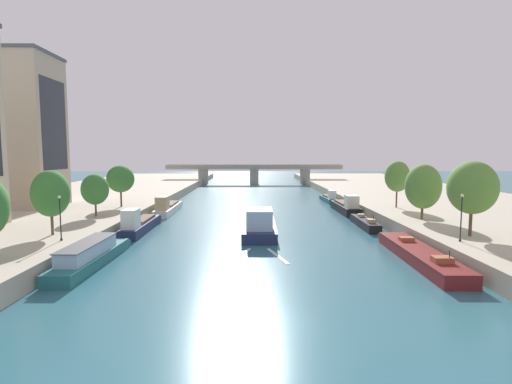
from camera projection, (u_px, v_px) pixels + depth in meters
name	position (u px, v px, depth m)	size (l,w,h in m)	color
ground_plane	(264.00, 321.00, 23.55)	(400.00, 400.00, 0.00)	#2D6070
quay_left	(81.00, 200.00, 77.83)	(36.00, 170.00, 1.75)	#B2A893
quay_right	(429.00, 199.00, 78.56)	(36.00, 170.00, 1.75)	#B2A893
barge_midriver	(259.00, 221.00, 52.64)	(4.34, 23.28, 3.54)	#1E284C
wake_behind_barge	(259.00, 256.00, 38.46)	(5.60, 5.91, 0.03)	#A0CCD6
moored_boat_left_near	(91.00, 255.00, 35.04)	(2.70, 13.92, 2.29)	#23666B
moored_boat_left_midway	(140.00, 224.00, 50.18)	(2.36, 13.41, 3.45)	#1E284C
moored_boat_left_lone	(168.00, 207.00, 66.06)	(2.51, 14.68, 3.27)	silver
moored_boat_right_end	(419.00, 255.00, 36.54)	(3.23, 16.78, 2.29)	maroon
moored_boat_right_near	(365.00, 223.00, 53.53)	(1.84, 10.56, 2.22)	black
moored_boat_right_upstream	(346.00, 207.00, 66.66)	(2.66, 12.97, 3.33)	black
moored_boat_right_gap_after	(329.00, 198.00, 81.04)	(2.09, 10.06, 2.70)	#23666B
tree_left_past_mid	(51.00, 194.00, 39.59)	(3.70, 3.70, 6.60)	brown
tree_left_third	(95.00, 189.00, 51.33)	(3.52, 3.52, 5.60)	brown
tree_left_by_lamp	(120.00, 179.00, 60.74)	(4.19, 4.19, 6.46)	brown
tree_right_by_lamp	(472.00, 188.00, 38.92)	(4.74, 4.74, 7.56)	brown
tree_right_nearest	(423.00, 187.00, 48.81)	(4.37, 4.37, 6.97)	brown
tree_right_distant	(397.00, 176.00, 59.87)	(3.75, 3.75, 7.15)	brown
lamppost_left_bank	(60.00, 216.00, 37.11)	(0.28, 0.28, 4.32)	black
lamppost_right_bank	(461.00, 216.00, 36.73)	(0.28, 0.28, 4.49)	black
building_left_far_end	(21.00, 131.00, 60.50)	(10.62, 9.77, 23.61)	#B2A38E
bridge_far	(254.00, 172.00, 129.32)	(57.73, 4.40, 6.39)	gray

